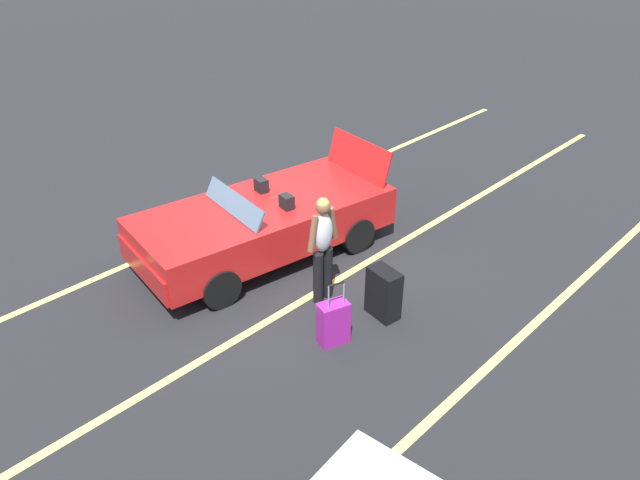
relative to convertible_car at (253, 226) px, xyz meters
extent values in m
plane|color=black|center=(-0.20, 0.03, -0.59)|extent=(80.00, 80.00, 0.00)
cube|color=#EAE066|center=(-0.20, -1.29, -0.59)|extent=(18.00, 0.12, 0.01)
cube|color=#EAE066|center=(-0.20, 1.41, -0.59)|extent=(18.00, 0.12, 0.01)
cube|color=#EAE066|center=(-0.20, 4.11, -0.59)|extent=(18.00, 0.12, 0.01)
cube|color=red|center=(-0.20, 0.03, 0.03)|extent=(4.32, 2.37, 0.64)
cube|color=red|center=(1.22, -0.19, -0.08)|extent=(1.55, 1.85, 0.38)
cube|color=slate|center=(0.31, -0.05, 0.50)|extent=(0.42, 1.56, 0.31)
cube|color=black|center=(-0.34, 0.43, 0.46)|extent=(0.19, 0.24, 0.22)
cube|color=black|center=(-0.46, -0.30, 0.46)|extent=(0.19, 0.24, 0.22)
cube|color=red|center=(-2.12, 0.33, 0.63)|extent=(0.42, 1.51, 0.63)
cylinder|color=black|center=(1.18, 0.64, -0.29)|extent=(0.63, 0.31, 0.60)
cylinder|color=black|center=(0.94, -0.96, -0.29)|extent=(0.63, 0.31, 0.60)
cylinder|color=black|center=(-1.33, 1.03, -0.29)|extent=(0.63, 0.31, 0.60)
cylinder|color=black|center=(-1.58, -0.57, -0.29)|extent=(0.63, 0.31, 0.60)
cube|color=black|center=(-0.28, 2.45, -0.22)|extent=(0.35, 0.52, 0.74)
cube|color=black|center=(-0.42, 2.48, -0.28)|extent=(0.08, 0.38, 0.41)
sphere|color=black|center=(-0.20, 2.27, -0.57)|extent=(0.04, 0.04, 0.04)
sphere|color=black|center=(-0.14, 2.60, -0.57)|extent=(0.04, 0.04, 0.04)
cube|color=#991E8C|center=(0.64, 2.36, -0.28)|extent=(0.45, 0.35, 0.62)
cylinder|color=gray|center=(0.76, 2.38, 0.20)|extent=(0.03, 0.03, 0.35)
cylinder|color=gray|center=(0.56, 2.45, 0.20)|extent=(0.03, 0.03, 0.35)
cylinder|color=black|center=(0.66, 2.42, 0.38)|extent=(0.22, 0.09, 0.03)
sphere|color=black|center=(0.80, 2.40, -0.57)|extent=(0.04, 0.04, 0.04)
sphere|color=black|center=(0.53, 2.48, -0.57)|extent=(0.04, 0.04, 0.04)
cylinder|color=black|center=(0.13, 1.58, -0.18)|extent=(0.16, 0.16, 0.82)
cylinder|color=black|center=(-0.07, 1.57, -0.18)|extent=(0.16, 0.16, 0.82)
ellipsoid|color=silver|center=(0.03, 1.58, 0.53)|extent=(0.33, 0.23, 0.60)
sphere|color=brown|center=(0.03, 1.58, 0.92)|extent=(0.21, 0.21, 0.21)
sphere|color=tan|center=(0.03, 1.58, 0.97)|extent=(0.18, 0.18, 0.18)
cylinder|color=brown|center=(0.24, 1.58, 0.59)|extent=(0.20, 0.10, 0.53)
cylinder|color=brown|center=(-0.17, 1.57, 0.59)|extent=(0.20, 0.10, 0.53)
camera|label=1|loc=(5.29, 6.67, 4.74)|focal=34.26mm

